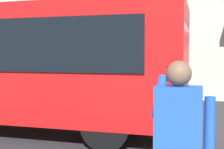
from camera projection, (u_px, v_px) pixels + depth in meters
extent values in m
plane|color=#2B2B2D|center=(180.00, 140.00, 7.04)|extent=(60.00, 60.00, 0.00)
cube|color=red|center=(6.00, 63.00, 8.02)|extent=(9.00, 2.50, 2.60)
cylinder|color=black|center=(130.00, 108.00, 8.33)|extent=(1.00, 0.28, 1.00)
cylinder|color=black|center=(106.00, 125.00, 6.22)|extent=(1.00, 0.28, 1.00)
cube|color=#1E4CAD|center=(178.00, 124.00, 2.72)|extent=(0.40, 0.24, 0.66)
sphere|color=brown|center=(179.00, 73.00, 2.69)|extent=(0.22, 0.22, 0.22)
cylinder|color=#1E4CAD|center=(209.00, 131.00, 2.65)|extent=(0.09, 0.09, 0.58)
cylinder|color=#1E4CAD|center=(160.00, 96.00, 2.91)|extent=(0.09, 0.48, 0.37)
cube|color=black|center=(170.00, 74.00, 3.01)|extent=(0.07, 0.01, 0.14)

